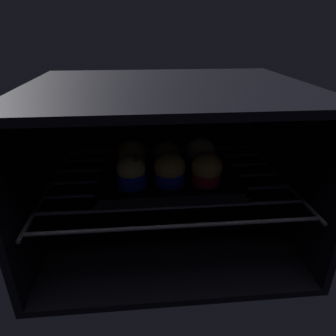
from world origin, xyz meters
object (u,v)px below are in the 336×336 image
(baking_tray, at_px, (168,177))
(muffin_row0_col2, at_px, (207,170))
(muffin_row0_col1, at_px, (169,170))
(muffin_row1_col2, at_px, (200,154))
(muffin_row0_col0, at_px, (131,172))
(muffin_row1_col1, at_px, (166,156))
(muffin_row1_col0, at_px, (132,156))

(baking_tray, xyz_separation_m, muffin_row0_col2, (0.08, -0.04, 0.04))
(muffin_row0_col2, bearing_deg, muffin_row0_col1, 177.29)
(muffin_row0_col1, xyz_separation_m, muffin_row1_col2, (0.08, 0.08, 0.00))
(muffin_row0_col0, bearing_deg, baking_tray, 26.95)
(muffin_row0_col0, distance_m, muffin_row0_col1, 0.08)
(muffin_row0_col0, relative_size, muffin_row1_col2, 0.93)
(baking_tray, xyz_separation_m, muffin_row1_col1, (-0.00, 0.04, 0.03))
(muffin_row0_col2, xyz_separation_m, muffin_row1_col1, (-0.08, 0.08, -0.00))
(muffin_row0_col1, relative_size, muffin_row1_col1, 1.04)
(muffin_row0_col0, relative_size, muffin_row1_col1, 1.02)
(muffin_row0_col0, height_order, muffin_row1_col1, muffin_row0_col0)
(muffin_row1_col0, relative_size, muffin_row1_col1, 1.08)
(muffin_row0_col0, bearing_deg, muffin_row0_col1, 1.75)
(muffin_row0_col1, relative_size, muffin_row0_col2, 1.02)
(muffin_row0_col2, distance_m, muffin_row1_col0, 0.18)
(muffin_row1_col1, bearing_deg, muffin_row1_col0, -177.04)
(muffin_row0_col1, bearing_deg, muffin_row1_col1, 90.24)
(muffin_row0_col0, bearing_deg, muffin_row0_col2, -0.49)
(muffin_row0_col2, relative_size, muffin_row1_col0, 0.94)
(muffin_row0_col1, height_order, muffin_row1_col1, muffin_row0_col1)
(baking_tray, distance_m, muffin_row0_col1, 0.05)
(muffin_row1_col0, xyz_separation_m, muffin_row1_col2, (0.16, 0.00, 0.00))
(muffin_row0_col0, height_order, muffin_row0_col1, muffin_row0_col1)
(muffin_row1_col1, bearing_deg, muffin_row0_col0, -133.86)
(muffin_row1_col2, bearing_deg, muffin_row0_col2, -90.95)
(muffin_row0_col0, relative_size, muffin_row0_col1, 0.98)
(baking_tray, height_order, muffin_row0_col2, muffin_row0_col2)
(muffin_row1_col2, bearing_deg, muffin_row1_col1, 177.44)
(muffin_row1_col0, relative_size, muffin_row1_col2, 0.99)
(muffin_row1_col0, bearing_deg, muffin_row0_col1, -43.91)
(baking_tray, xyz_separation_m, muffin_row1_col0, (-0.08, 0.04, 0.04))
(baking_tray, height_order, muffin_row1_col0, muffin_row1_col0)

